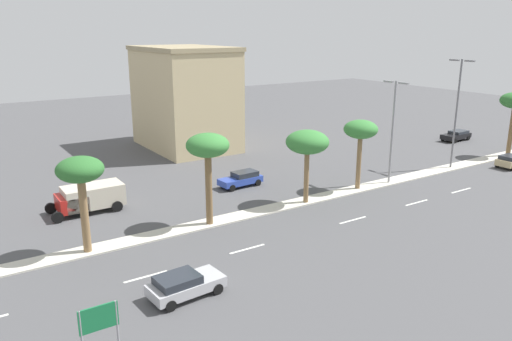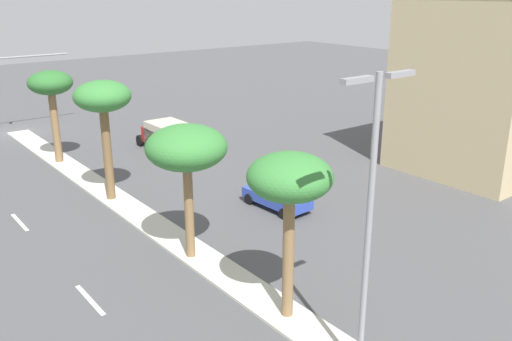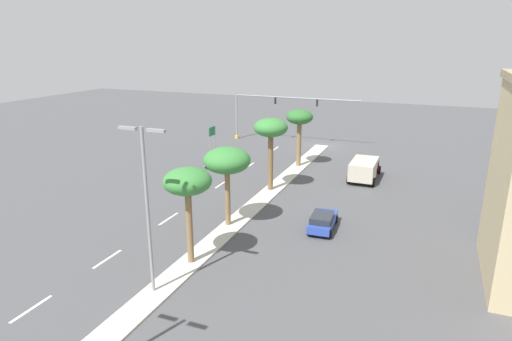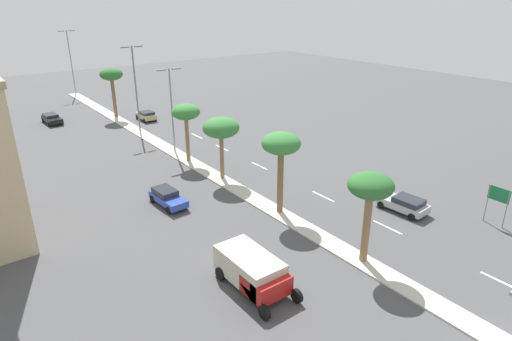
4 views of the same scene
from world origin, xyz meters
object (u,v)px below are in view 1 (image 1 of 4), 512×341
object	(u,v)px
commercial_building	(185,98)
sedan_blue_front	(242,179)
street_lamp_trailing	(393,124)
box_truck	(88,197)
street_lamp_far	(457,106)
directional_road_sign	(99,324)
palm_tree_trailing	(208,148)
sedan_tan_left	(512,161)
sedan_silver_near	(184,284)
palm_tree_center	(361,131)
sedan_black_mid	(456,135)
palm_tree_mid	(80,173)
palm_tree_inboard	(307,143)

from	to	relation	value
commercial_building	sedan_blue_front	xyz separation A→B (m)	(17.93, -2.76, -5.52)
street_lamp_trailing	box_truck	bearing A→B (deg)	-106.74
street_lamp_far	sedan_blue_front	size ratio (longest dim) A/B	2.65
directional_road_sign	box_truck	xyz separation A→B (m)	(-20.72, 5.06, -1.14)
directional_road_sign	palm_tree_trailing	size ratio (longest dim) A/B	0.46
sedan_tan_left	sedan_blue_front	xyz separation A→B (m)	(-10.32, -28.19, -0.00)
directional_road_sign	sedan_blue_front	bearing A→B (deg)	135.68
sedan_silver_near	street_lamp_trailing	bearing A→B (deg)	108.52
sedan_blue_front	box_truck	world-z (taller)	box_truck
palm_tree_center	sedan_blue_front	size ratio (longest dim) A/B	1.50
sedan_blue_front	sedan_silver_near	bearing A→B (deg)	-40.49
street_lamp_trailing	sedan_black_mid	xyz separation A→B (m)	(-8.62, 22.40, -5.15)
palm_tree_mid	palm_tree_center	bearing A→B (deg)	90.36
palm_tree_inboard	commercial_building	bearing A→B (deg)	178.53
palm_tree_trailing	box_truck	xyz separation A→B (m)	(-8.01, -7.02, -4.82)
commercial_building	street_lamp_trailing	size ratio (longest dim) A/B	1.43
sedan_black_mid	commercial_building	bearing A→B (deg)	-117.01
directional_road_sign	sedan_black_mid	distance (m)	58.28
street_lamp_far	sedan_black_mid	world-z (taller)	street_lamp_far
sedan_black_mid	sedan_blue_front	size ratio (longest dim) A/B	1.05
sedan_black_mid	sedan_tan_left	xyz separation A→B (m)	(11.86, -6.74, 0.03)
palm_tree_center	palm_tree_mid	bearing A→B (deg)	-89.64
palm_tree_inboard	palm_tree_center	distance (m)	6.51
commercial_building	sedan_tan_left	distance (m)	38.41
palm_tree_trailing	sedan_tan_left	world-z (taller)	palm_tree_trailing
commercial_building	sedan_silver_near	bearing A→B (deg)	-25.73
commercial_building	box_truck	bearing A→B (deg)	-45.05
commercial_building	sedan_silver_near	xyz separation A→B (m)	(33.73, -16.25, -5.52)
directional_road_sign	palm_tree_inboard	world-z (taller)	palm_tree_inboard
sedan_black_mid	street_lamp_trailing	bearing A→B (deg)	-68.96
street_lamp_far	sedan_tan_left	xyz separation A→B (m)	(3.46, 5.81, -5.97)
palm_tree_mid	sedan_blue_front	size ratio (longest dim) A/B	1.52
street_lamp_trailing	sedan_blue_front	world-z (taller)	street_lamp_trailing
street_lamp_trailing	street_lamp_far	world-z (taller)	street_lamp_far
palm_tree_mid	street_lamp_far	size ratio (longest dim) A/B	0.57
sedan_blue_front	box_truck	size ratio (longest dim) A/B	0.72
street_lamp_far	sedan_blue_front	world-z (taller)	street_lamp_far
directional_road_sign	street_lamp_trailing	world-z (taller)	street_lamp_trailing
street_lamp_trailing	sedan_tan_left	bearing A→B (deg)	78.30
palm_tree_center	street_lamp_far	xyz separation A→B (m)	(0.05, 13.76, 1.13)
palm_tree_mid	sedan_blue_front	xyz separation A→B (m)	(-6.97, 16.48, -4.83)
palm_tree_inboard	box_truck	world-z (taller)	palm_tree_inboard
street_lamp_trailing	sedan_silver_near	distance (m)	27.92
palm_tree_inboard	palm_tree_mid	bearing A→B (deg)	-90.65
sedan_blue_front	sedan_black_mid	bearing A→B (deg)	92.52
commercial_building	street_lamp_far	bearing A→B (deg)	38.34
sedan_silver_near	directional_road_sign	bearing A→B (deg)	-55.73
palm_tree_center	box_truck	bearing A→B (deg)	-108.82
palm_tree_inboard	street_lamp_trailing	distance (m)	10.43
palm_tree_trailing	sedan_black_mid	world-z (taller)	palm_tree_trailing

